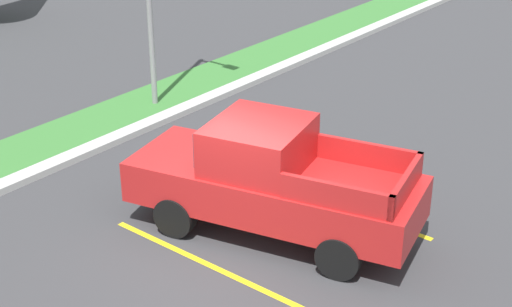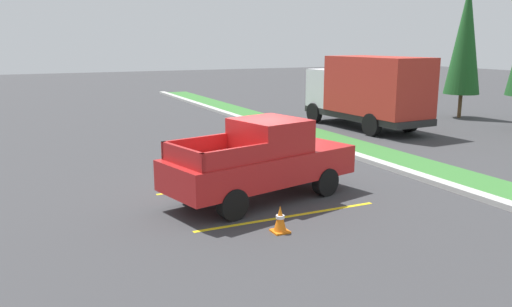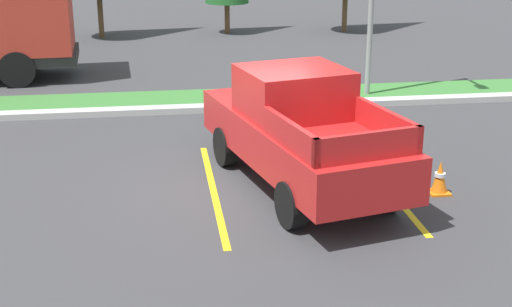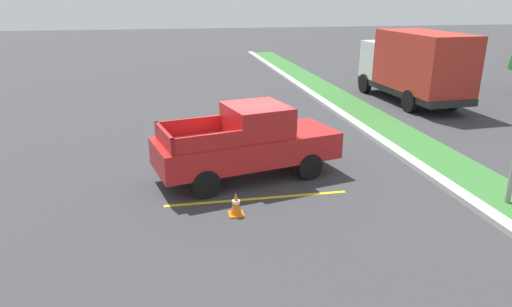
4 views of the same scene
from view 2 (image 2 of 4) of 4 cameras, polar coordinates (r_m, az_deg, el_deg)
ground_plane at (r=14.50m, az=-0.23°, el=-3.94°), size 120.00×120.00×0.00m
parking_line_near at (r=14.95m, az=-2.07°, el=-3.44°), size 0.12×4.80×0.01m
parking_line_far at (r=12.29m, az=3.73°, el=-6.98°), size 0.12×4.80×0.01m
curb_strip at (r=17.15m, az=15.07°, el=-1.55°), size 56.00×0.40×0.15m
grass_median at (r=17.88m, az=17.75°, el=-1.31°), size 56.00×1.80×0.06m
pickup_truck_main at (r=13.36m, az=0.72°, el=-0.75°), size 3.06×5.52×2.10m
cargo_truck_distant at (r=24.87m, az=12.31°, el=6.93°), size 6.91×2.77×3.40m
cypress_tree_leftmost at (r=30.04m, az=22.27°, el=11.75°), size 1.87×1.87×7.19m
traffic_cone at (r=11.22m, az=2.70°, el=-7.33°), size 0.36×0.36×0.60m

